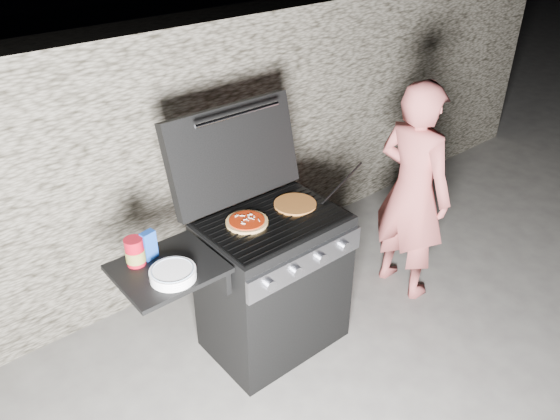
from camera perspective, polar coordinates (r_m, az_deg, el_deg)
ground at (r=3.61m, az=-0.63°, el=-13.26°), size 50.00×50.00×0.00m
stone_wall at (r=3.82m, az=-10.72°, el=5.42°), size 8.00×0.35×1.80m
gas_grill at (r=3.19m, az=-4.21°, el=-9.41°), size 1.34×0.79×0.91m
pizza_topped at (r=3.00m, az=-3.48°, el=-1.18°), size 0.28×0.28×0.03m
pizza_plain at (r=3.17m, az=1.59°, el=0.62°), size 0.27×0.27×0.01m
sauce_jar at (r=2.76m, az=-14.93°, el=-4.22°), size 0.10×0.10×0.15m
blue_carton at (r=2.79m, az=-13.53°, el=-3.59°), size 0.08×0.05×0.15m
plate_stack at (r=2.66m, az=-11.12°, el=-6.58°), size 0.25×0.25×0.05m
person at (r=3.71m, az=13.68°, el=1.84°), size 0.37×0.56×1.53m
tongs at (r=3.34m, az=6.56°, el=2.91°), size 0.45×0.13×0.09m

